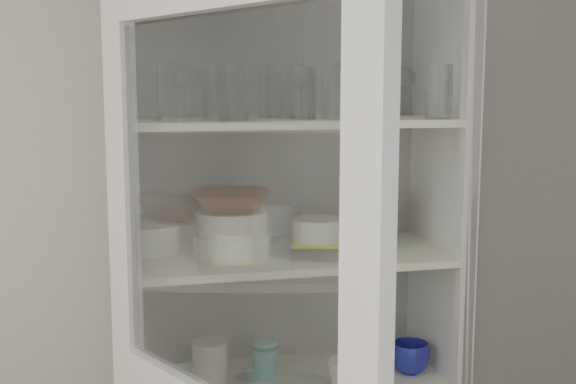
{
  "coord_description": "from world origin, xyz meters",
  "views": [
    {
      "loc": [
        -0.29,
        -0.79,
        1.75
      ],
      "look_at": [
        0.2,
        1.27,
        1.44
      ],
      "focal_mm": 45.0,
      "sensor_mm": 36.0,
      "label": 1
    }
  ],
  "objects_px": {
    "plate_stack_front": "(232,244)",
    "mug_white": "(343,374)",
    "white_ramekin": "(317,229)",
    "measuring_cups": "(250,383)",
    "goblet_3": "(404,89)",
    "plate_stack_back": "(148,238)",
    "mug_teal": "(361,349)",
    "cream_bowl": "(232,222)",
    "mug_blue": "(410,358)",
    "goblet_0": "(188,89)",
    "grey_bowl_stack": "(363,220)",
    "goblet_2": "(341,88)",
    "teal_jar": "(265,358)",
    "yellow_trivet": "(317,242)",
    "goblet_1": "(295,91)",
    "terracotta_bowl": "(231,201)",
    "white_canister": "(210,361)",
    "glass_platter": "(317,246)",
    "pantry_cabinet": "(283,346)"
  },
  "relations": [
    {
      "from": "goblet_1",
      "to": "white_ramekin",
      "type": "bearing_deg",
      "value": -64.1
    },
    {
      "from": "grey_bowl_stack",
      "to": "mug_blue",
      "type": "relative_size",
      "value": 1.46
    },
    {
      "from": "plate_stack_front",
      "to": "goblet_0",
      "type": "bearing_deg",
      "value": 133.65
    },
    {
      "from": "cream_bowl",
      "to": "yellow_trivet",
      "type": "height_order",
      "value": "cream_bowl"
    },
    {
      "from": "goblet_3",
      "to": "plate_stack_front",
      "type": "distance_m",
      "value": 0.75
    },
    {
      "from": "pantry_cabinet",
      "to": "measuring_cups",
      "type": "distance_m",
      "value": 0.18
    },
    {
      "from": "pantry_cabinet",
      "to": "goblet_0",
      "type": "xyz_separation_m",
      "value": [
        -0.28,
        0.03,
        0.81
      ]
    },
    {
      "from": "goblet_1",
      "to": "terracotta_bowl",
      "type": "xyz_separation_m",
      "value": [
        -0.22,
        -0.13,
        -0.31
      ]
    },
    {
      "from": "pantry_cabinet",
      "to": "grey_bowl_stack",
      "type": "relative_size",
      "value": 11.67
    },
    {
      "from": "goblet_3",
      "to": "plate_stack_back",
      "type": "distance_m",
      "value": 0.93
    },
    {
      "from": "cream_bowl",
      "to": "measuring_cups",
      "type": "distance_m",
      "value": 0.49
    },
    {
      "from": "cream_bowl",
      "to": "teal_jar",
      "type": "height_order",
      "value": "cream_bowl"
    },
    {
      "from": "white_ramekin",
      "to": "grey_bowl_stack",
      "type": "distance_m",
      "value": 0.14
    },
    {
      "from": "goblet_2",
      "to": "terracotta_bowl",
      "type": "xyz_separation_m",
      "value": [
        -0.37,
        -0.14,
        -0.32
      ]
    },
    {
      "from": "yellow_trivet",
      "to": "teal_jar",
      "type": "relative_size",
      "value": 1.54
    },
    {
      "from": "goblet_3",
      "to": "cream_bowl",
      "type": "distance_m",
      "value": 0.71
    },
    {
      "from": "goblet_1",
      "to": "white_ramekin",
      "type": "xyz_separation_m",
      "value": [
        0.05,
        -0.1,
        -0.41
      ]
    },
    {
      "from": "goblet_3",
      "to": "cream_bowl",
      "type": "height_order",
      "value": "goblet_3"
    },
    {
      "from": "goblet_2",
      "to": "glass_platter",
      "type": "xyz_separation_m",
      "value": [
        -0.11,
        -0.11,
        -0.48
      ]
    },
    {
      "from": "goblet_2",
      "to": "teal_jar",
      "type": "distance_m",
      "value": 0.88
    },
    {
      "from": "plate_stack_front",
      "to": "white_canister",
      "type": "distance_m",
      "value": 0.38
    },
    {
      "from": "plate_stack_front",
      "to": "grey_bowl_stack",
      "type": "relative_size",
      "value": 1.26
    },
    {
      "from": "plate_stack_front",
      "to": "mug_white",
      "type": "bearing_deg",
      "value": -14.18
    },
    {
      "from": "mug_teal",
      "to": "mug_white",
      "type": "xyz_separation_m",
      "value": [
        -0.11,
        -0.17,
        -0.0
      ]
    },
    {
      "from": "cream_bowl",
      "to": "plate_stack_back",
      "type": "bearing_deg",
      "value": 153.08
    },
    {
      "from": "mug_teal",
      "to": "mug_white",
      "type": "relative_size",
      "value": 1.08
    },
    {
      "from": "goblet_2",
      "to": "white_ramekin",
      "type": "distance_m",
      "value": 0.45
    },
    {
      "from": "white_ramekin",
      "to": "measuring_cups",
      "type": "distance_m",
      "value": 0.5
    },
    {
      "from": "pantry_cabinet",
      "to": "white_ramekin",
      "type": "relative_size",
      "value": 13.6
    },
    {
      "from": "cream_bowl",
      "to": "mug_blue",
      "type": "relative_size",
      "value": 1.69
    },
    {
      "from": "plate_stack_front",
      "to": "teal_jar",
      "type": "height_order",
      "value": "plate_stack_front"
    },
    {
      "from": "terracotta_bowl",
      "to": "white_ramekin",
      "type": "xyz_separation_m",
      "value": [
        0.27,
        0.03,
        -0.1
      ]
    },
    {
      "from": "goblet_3",
      "to": "plate_stack_back",
      "type": "height_order",
      "value": "goblet_3"
    },
    {
      "from": "measuring_cups",
      "to": "goblet_3",
      "type": "bearing_deg",
      "value": 18.19
    },
    {
      "from": "plate_stack_back",
      "to": "mug_teal",
      "type": "bearing_deg",
      "value": -2.59
    },
    {
      "from": "goblet_0",
      "to": "cream_bowl",
      "type": "height_order",
      "value": "goblet_0"
    },
    {
      "from": "goblet_1",
      "to": "goblet_2",
      "type": "bearing_deg",
      "value": 6.17
    },
    {
      "from": "goblet_3",
      "to": "measuring_cups",
      "type": "distance_m",
      "value": 1.03
    },
    {
      "from": "goblet_1",
      "to": "goblet_2",
      "type": "height_order",
      "value": "goblet_2"
    },
    {
      "from": "goblet_0",
      "to": "mug_teal",
      "type": "xyz_separation_m",
      "value": [
        0.54,
        -0.02,
        -0.84
      ]
    },
    {
      "from": "goblet_1",
      "to": "terracotta_bowl",
      "type": "relative_size",
      "value": 0.65
    },
    {
      "from": "white_ramekin",
      "to": "measuring_cups",
      "type": "height_order",
      "value": "white_ramekin"
    },
    {
      "from": "cream_bowl",
      "to": "white_ramekin",
      "type": "distance_m",
      "value": 0.27
    },
    {
      "from": "yellow_trivet",
      "to": "grey_bowl_stack",
      "type": "bearing_deg",
      "value": -10.95
    },
    {
      "from": "plate_stack_back",
      "to": "teal_jar",
      "type": "bearing_deg",
      "value": -6.62
    },
    {
      "from": "grey_bowl_stack",
      "to": "mug_white",
      "type": "relative_size",
      "value": 1.97
    },
    {
      "from": "white_canister",
      "to": "yellow_trivet",
      "type": "bearing_deg",
      "value": -4.05
    },
    {
      "from": "goblet_3",
      "to": "mug_blue",
      "type": "xyz_separation_m",
      "value": [
        -0.03,
        -0.17,
        -0.84
      ]
    },
    {
      "from": "terracotta_bowl",
      "to": "yellow_trivet",
      "type": "bearing_deg",
      "value": 6.4
    },
    {
      "from": "plate_stack_front",
      "to": "mug_white",
      "type": "xyz_separation_m",
      "value": [
        0.32,
        -0.08,
        -0.39
      ]
    }
  ]
}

